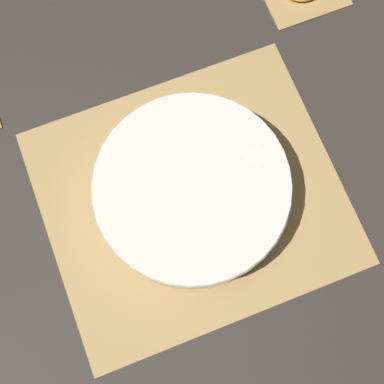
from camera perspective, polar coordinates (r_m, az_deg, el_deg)
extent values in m
plane|color=#2D2823|center=(0.85, 0.00, -0.60)|extent=(6.00, 6.00, 0.00)
cube|color=#A8844C|center=(0.85, 0.00, -0.55)|extent=(0.46, 0.41, 0.01)
cube|color=#3D2D19|center=(0.85, -11.44, -4.78)|extent=(0.01, 0.40, 0.00)
cube|color=#3D2D19|center=(0.85, -8.18, -3.58)|extent=(0.01, 0.40, 0.00)
cube|color=#3D2D19|center=(0.85, -4.90, -2.36)|extent=(0.01, 0.40, 0.00)
cube|color=#3D2D19|center=(0.85, -1.63, -1.13)|extent=(0.01, 0.40, 0.00)
cube|color=#3D2D19|center=(0.85, 1.62, 0.09)|extent=(0.01, 0.40, 0.00)
cube|color=#3D2D19|center=(0.86, 4.82, 1.30)|extent=(0.01, 0.40, 0.00)
cube|color=#3D2D19|center=(0.87, 7.96, 2.47)|extent=(0.01, 0.40, 0.00)
cube|color=#3D2D19|center=(0.88, 11.01, 3.61)|extent=(0.01, 0.40, 0.00)
cylinder|color=silver|center=(0.81, 0.00, 0.13)|extent=(0.29, 0.29, 0.07)
torus|color=silver|center=(0.78, 0.00, 0.67)|extent=(0.30, 0.30, 0.01)
cylinder|color=#F7EFC6|center=(0.79, 5.32, -1.39)|extent=(0.03, 0.03, 0.01)
cylinder|color=#F7EFC6|center=(0.79, -0.16, 0.18)|extent=(0.03, 0.03, 0.01)
cylinder|color=#F7EFC6|center=(0.80, -3.83, -1.30)|extent=(0.03, 0.03, 0.01)
cylinder|color=#F7EFC6|center=(0.81, 4.74, 5.20)|extent=(0.02, 0.02, 0.01)
cylinder|color=#F7EFC6|center=(0.85, -1.13, 4.99)|extent=(0.03, 0.03, 0.01)
cylinder|color=#F7EFC6|center=(0.81, -2.55, -5.41)|extent=(0.03, 0.03, 0.01)
cylinder|color=#F7EFC6|center=(0.82, 3.49, 0.28)|extent=(0.03, 0.03, 0.01)
cylinder|color=#F7EFC6|center=(0.81, 2.22, 2.84)|extent=(0.03, 0.03, 0.01)
cylinder|color=#F7EFC6|center=(0.79, -2.67, -3.02)|extent=(0.03, 0.03, 0.01)
cylinder|color=#F7EFC6|center=(0.81, -1.58, -7.14)|extent=(0.03, 0.03, 0.01)
cylinder|color=#F7EFC6|center=(0.84, -5.35, 1.27)|extent=(0.03, 0.03, 0.01)
cube|color=#EFEACC|center=(0.79, 1.99, -5.35)|extent=(0.02, 0.02, 0.02)
cube|color=#EFEACC|center=(0.82, -7.29, 3.48)|extent=(0.03, 0.03, 0.03)
cube|color=#EFEACC|center=(0.82, -1.09, -1.05)|extent=(0.03, 0.03, 0.03)
cube|color=#EFEACC|center=(0.83, -8.11, -1.94)|extent=(0.03, 0.03, 0.03)
cube|color=#EFEACC|center=(0.79, -0.13, -5.61)|extent=(0.03, 0.03, 0.03)
cube|color=#EFEACC|center=(0.81, 2.05, -2.34)|extent=(0.03, 0.03, 0.03)
cube|color=#EFEACC|center=(0.81, -1.09, 4.89)|extent=(0.03, 0.03, 0.03)
cube|color=#EFEACC|center=(0.80, -7.32, -0.09)|extent=(0.03, 0.03, 0.03)
cube|color=#EFEACC|center=(0.83, -4.44, 5.40)|extent=(0.03, 0.03, 0.03)
cube|color=#EFEACC|center=(0.78, 0.85, -4.14)|extent=(0.02, 0.02, 0.02)
cube|color=#EFEACC|center=(0.84, 7.31, 3.46)|extent=(0.03, 0.03, 0.03)
cube|color=#EFEACC|center=(0.82, 8.19, -0.62)|extent=(0.03, 0.03, 0.03)
cube|color=#EFEACC|center=(0.79, 6.00, 0.58)|extent=(0.02, 0.02, 0.02)
cube|color=#EFEACC|center=(0.81, 6.59, 3.72)|extent=(0.02, 0.02, 0.02)
ellipsoid|color=red|center=(0.85, -7.50, 0.57)|extent=(0.03, 0.02, 0.02)
ellipsoid|color=red|center=(0.79, 0.98, -7.60)|extent=(0.03, 0.02, 0.02)
ellipsoid|color=#F9A338|center=(0.85, -1.60, 2.84)|extent=(0.03, 0.02, 0.01)
ellipsoid|color=#F9A338|center=(0.78, -4.70, -3.25)|extent=(0.03, 0.02, 0.02)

